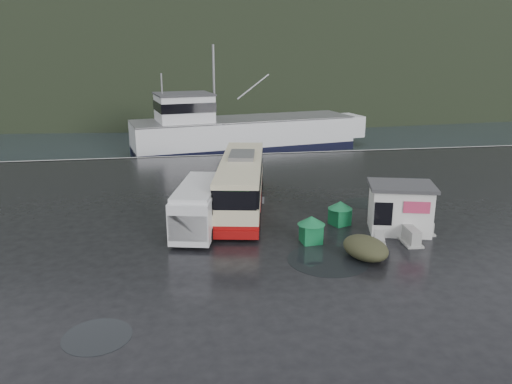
{
  "coord_description": "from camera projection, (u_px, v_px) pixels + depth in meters",
  "views": [
    {
      "loc": [
        -3.44,
        -24.33,
        9.51
      ],
      "look_at": [
        0.62,
        2.0,
        1.7
      ],
      "focal_mm": 35.0,
      "sensor_mm": 36.0,
      "label": 1
    }
  ],
  "objects": [
    {
      "name": "ground",
      "position": [
        250.0,
        234.0,
        26.26
      ],
      "size": [
        160.0,
        160.0,
        0.0
      ],
      "primitive_type": "plane",
      "color": "black",
      "rests_on": "ground"
    },
    {
      "name": "jersey_barrier_c",
      "position": [
        410.0,
        243.0,
        25.08
      ],
      "size": [
        0.91,
        1.67,
        0.81
      ],
      "primitive_type": null,
      "rotation": [
        0.0,
        0.0,
        -0.06
      ],
      "color": "#999993",
      "rests_on": "ground"
    },
    {
      "name": "waste_bin_right",
      "position": [
        339.0,
        224.0,
        27.67
      ],
      "size": [
        1.25,
        1.25,
        1.35
      ],
      "primitive_type": null,
      "rotation": [
        0.0,
        0.0,
        0.36
      ],
      "color": "#116335",
      "rests_on": "ground"
    },
    {
      "name": "headland",
      "position": [
        202.0,
        65.0,
        264.83
      ],
      "size": [
        780.0,
        540.0,
        570.0
      ],
      "primitive_type": "ellipsoid",
      "color": "black",
      "rests_on": "ground"
    },
    {
      "name": "jersey_barrier_a",
      "position": [
        423.0,
        232.0,
        26.52
      ],
      "size": [
        0.73,
        1.44,
        0.71
      ],
      "primitive_type": null,
      "rotation": [
        0.0,
        0.0,
        -0.01
      ],
      "color": "#999993",
      "rests_on": "ground"
    },
    {
      "name": "harbor_water",
      "position": [
        191.0,
        84.0,
        130.58
      ],
      "size": [
        300.0,
        180.0,
        0.02
      ],
      "primitive_type": "cube",
      "color": "black",
      "rests_on": "ground"
    },
    {
      "name": "white_van",
      "position": [
        200.0,
        229.0,
        26.91
      ],
      "size": [
        3.4,
        6.41,
        2.55
      ],
      "primitive_type": null,
      "rotation": [
        0.0,
        0.0,
        -0.22
      ],
      "color": "silver",
      "rests_on": "ground"
    },
    {
      "name": "quay_edge",
      "position": [
        219.0,
        155.0,
        45.23
      ],
      "size": [
        160.0,
        0.6,
        1.5
      ],
      "primitive_type": "cube",
      "color": "#999993",
      "rests_on": "ground"
    },
    {
      "name": "ticket_kiosk",
      "position": [
        398.0,
        231.0,
        26.68
      ],
      "size": [
        3.88,
        3.32,
        2.61
      ],
      "primitive_type": null,
      "rotation": [
        0.0,
        0.0,
        -0.27
      ],
      "color": "silver",
      "rests_on": "ground"
    },
    {
      "name": "puddles",
      "position": [
        302.0,
        256.0,
        23.53
      ],
      "size": [
        16.71,
        15.32,
        0.01
      ],
      "color": "black",
      "rests_on": "ground"
    },
    {
      "name": "jersey_barrier_b",
      "position": [
        378.0,
        250.0,
        24.22
      ],
      "size": [
        1.25,
        1.7,
        0.76
      ],
      "primitive_type": null,
      "rotation": [
        0.0,
        0.0,
        -0.35
      ],
      "color": "#999993",
      "rests_on": "ground"
    },
    {
      "name": "waste_bin_left",
      "position": [
        311.0,
        242.0,
        25.15
      ],
      "size": [
        1.08,
        1.08,
        1.4
      ],
      "primitive_type": null,
      "rotation": [
        0.0,
        0.0,
        0.09
      ],
      "color": "#116335",
      "rests_on": "ground"
    },
    {
      "name": "coach_bus",
      "position": [
        242.0,
        208.0,
        30.54
      ],
      "size": [
        4.9,
        11.75,
        3.22
      ],
      "primitive_type": null,
      "rotation": [
        0.0,
        0.0,
        -0.18
      ],
      "color": "beige",
      "rests_on": "ground"
    },
    {
      "name": "dome_tent",
      "position": [
        365.0,
        258.0,
        23.3
      ],
      "size": [
        2.4,
        2.92,
        1.0
      ],
      "primitive_type": null,
      "rotation": [
        0.0,
        0.0,
        0.25
      ],
      "color": "#33341F",
      "rests_on": "ground"
    },
    {
      "name": "fishing_trawler",
      "position": [
        244.0,
        137.0,
        54.05
      ],
      "size": [
        28.65,
        11.56,
        11.2
      ],
      "primitive_type": null,
      "rotation": [
        0.0,
        0.0,
        0.2
      ],
      "color": "silver",
      "rests_on": "ground"
    }
  ]
}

